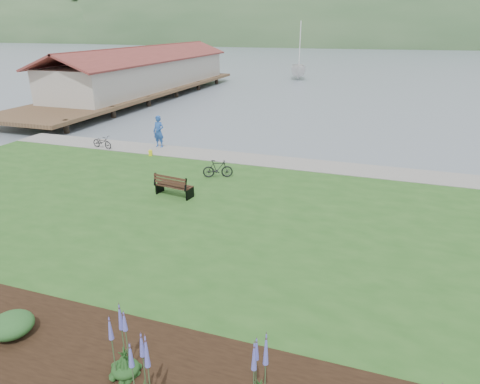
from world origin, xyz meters
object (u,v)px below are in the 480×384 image
object	(u,v)px
sailboat	(298,79)
person	(158,129)
park_bench	(173,185)
bicycle_a	(102,142)

from	to	relation	value
sailboat	person	bearing A→B (deg)	-103.30
person	sailboat	bearing A→B (deg)	95.83
sailboat	park_bench	bearing A→B (deg)	-97.80
person	bicycle_a	size ratio (longest dim) A/B	1.53
park_bench	bicycle_a	xyz separation A→B (m)	(-7.87, 5.73, -0.12)
person	bicycle_a	world-z (taller)	person
park_bench	bicycle_a	bearing A→B (deg)	152.32
bicycle_a	sailboat	bearing A→B (deg)	6.79
person	park_bench	bearing A→B (deg)	-50.79
park_bench	person	world-z (taller)	person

